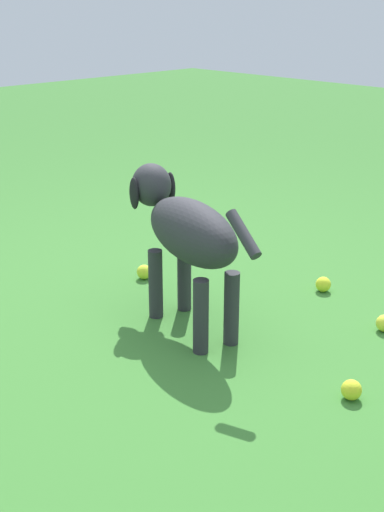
{
  "coord_description": "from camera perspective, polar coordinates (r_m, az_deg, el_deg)",
  "views": [
    {
      "loc": [
        1.81,
        -1.62,
        1.2
      ],
      "look_at": [
        0.14,
        0.02,
        0.3
      ],
      "focal_mm": 47.68,
      "sensor_mm": 36.0,
      "label": 1
    }
  ],
  "objects": [
    {
      "name": "dog",
      "position": [
        2.51,
        -0.59,
        2.17
      ],
      "size": [
        0.85,
        0.33,
        0.58
      ],
      "rotation": [
        0.0,
        0.0,
        2.91
      ],
      "color": "#2D2D33",
      "rests_on": "ground"
    },
    {
      "name": "ground",
      "position": [
        2.7,
        -2.27,
        -5.3
      ],
      "size": [
        14.0,
        14.0,
        0.0
      ],
      "primitive_type": "plane",
      "color": "#38722D"
    },
    {
      "name": "tennis_ball_3",
      "position": [
        2.99,
        10.95,
        -2.34
      ],
      "size": [
        0.07,
        0.07,
        0.07
      ],
      "primitive_type": "sphere",
      "color": "yellow",
      "rests_on": "ground"
    },
    {
      "name": "tennis_ball_0",
      "position": [
        3.07,
        -4.05,
        -1.34
      ],
      "size": [
        0.07,
        0.07,
        0.07
      ],
      "primitive_type": "sphere",
      "color": "#C9DE31",
      "rests_on": "ground"
    },
    {
      "name": "tennis_ball_1",
      "position": [
        2.25,
        13.23,
        -10.87
      ],
      "size": [
        0.07,
        0.07,
        0.07
      ],
      "primitive_type": "sphere",
      "color": "yellow",
      "rests_on": "ground"
    }
  ]
}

